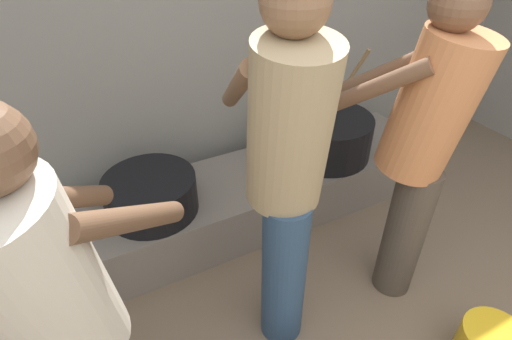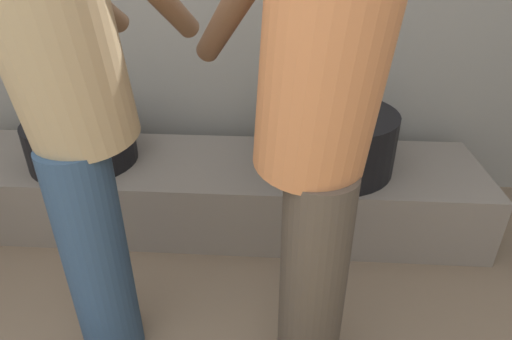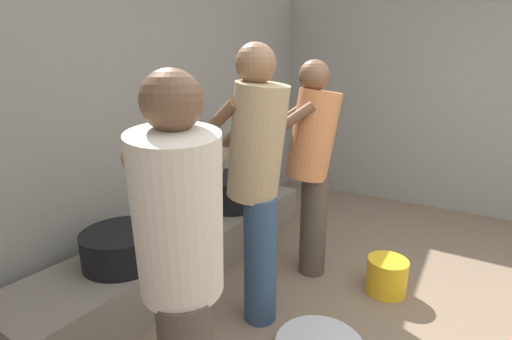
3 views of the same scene
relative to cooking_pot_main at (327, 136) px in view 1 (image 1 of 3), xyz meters
name	(u,v)px [view 1 (image 1 of 3)]	position (x,y,z in m)	size (l,w,h in m)	color
block_enclosure_rear	(190,9)	(-0.69, 0.53, 0.76)	(5.62, 0.20, 2.48)	gray
hearth_ledge	(246,198)	(-0.60, 0.01, -0.31)	(2.65, 0.60, 0.34)	slate
cooking_pot_main	(327,136)	(0.00, 0.00, 0.00)	(0.58, 0.58, 0.73)	black
cooking_pot_secondary	(151,194)	(-1.19, -0.03, -0.03)	(0.50, 0.50, 0.21)	black
cook_in_orange_shirt	(422,142)	(-0.14, -0.82, 0.43)	(0.60, 0.73, 1.59)	#4C4238
cook_in_cream_shirt	(58,324)	(-1.66, -1.00, 0.38)	(0.68, 0.67, 1.51)	#4C4238
cook_in_tan_shirt	(287,168)	(-0.80, -0.77, 0.48)	(0.48, 0.74, 1.66)	navy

